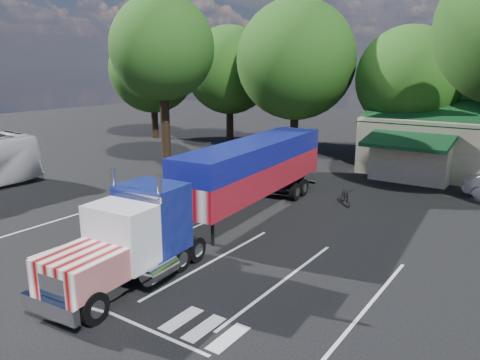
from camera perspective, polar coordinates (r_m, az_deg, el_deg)
The scene contains 9 objects.
ground at distance 25.34m, azimuth -0.82°, elevation -3.72°, with size 120.00×120.00×0.00m, color black.
tree_row_a at distance 51.03m, azimuth -10.61°, elevation 13.11°, with size 9.00×9.00×11.68m.
tree_row_b at distance 46.19m, azimuth -1.27°, elevation 13.24°, with size 8.40×8.40×11.35m.
tree_row_c at distance 40.60m, azimuth 6.85°, elevation 14.33°, with size 10.00×10.00×13.05m.
tree_row_d at distance 38.53m, azimuth 19.89°, elevation 11.48°, with size 8.00×8.00×10.60m.
tree_near_left at distance 35.50m, azimuth -9.46°, elevation 15.57°, with size 7.60×7.60×12.65m.
semi_truck at distance 22.29m, azimuth -1.28°, elevation -0.12°, with size 4.08×19.30×4.02m.
woman at distance 19.66m, azimuth -7.17°, elevation -6.37°, with size 0.65×0.43×1.79m, color black.
bicycle at distance 26.99m, azimuth 12.82°, elevation -1.84°, with size 0.67×1.93×1.01m, color black.
Camera 1 is at (13.97, -19.70, 7.67)m, focal length 35.00 mm.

